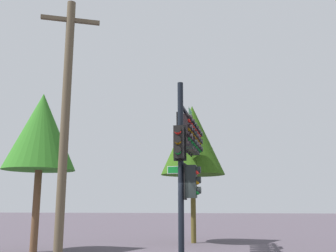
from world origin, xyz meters
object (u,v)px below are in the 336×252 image
(utility_pole, at_px, (65,122))
(tree_near, at_px, (41,132))
(tree_mid, at_px, (192,140))
(signal_pole_assembly, at_px, (189,145))

(utility_pole, height_order, tree_near, utility_pole)
(utility_pole, distance_m, tree_mid, 8.59)
(signal_pole_assembly, bearing_deg, utility_pole, 137.68)
(tree_near, bearing_deg, tree_mid, -55.47)
(signal_pole_assembly, distance_m, tree_near, 5.99)
(utility_pole, height_order, tree_mid, utility_pole)
(signal_pole_assembly, bearing_deg, tree_mid, 0.57)
(utility_pole, bearing_deg, tree_near, 33.46)
(tree_near, height_order, tree_mid, tree_mid)
(utility_pole, relative_size, tree_mid, 1.22)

